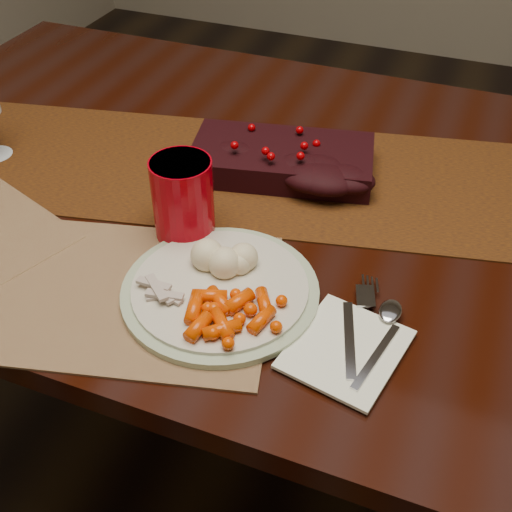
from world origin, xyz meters
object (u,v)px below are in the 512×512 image
at_px(turkey_shreds, 161,292).
at_px(placemat_main, 127,293).
at_px(red_cup, 183,198).
at_px(dining_table, 300,340).
at_px(baby_carrots, 226,314).
at_px(dinner_plate, 220,290).
at_px(mashed_potatoes, 223,255).
at_px(centerpiece, 282,156).
at_px(napkin, 346,349).

bearing_deg(turkey_shreds, placemat_main, 177.90).
bearing_deg(placemat_main, red_cup, 69.79).
distance_m(dining_table, baby_carrots, 0.53).
xyz_separation_m(dinner_plate, mashed_potatoes, (-0.01, 0.04, 0.03)).
distance_m(turkey_shreds, red_cup, 0.17).
bearing_deg(baby_carrots, turkey_shreds, 174.50).
height_order(centerpiece, turkey_shreds, centerpiece).
bearing_deg(baby_carrots, red_cup, 130.46).
bearing_deg(turkey_shreds, baby_carrots, -5.50).
bearing_deg(placemat_main, dining_table, 50.43).
bearing_deg(napkin, centerpiece, 131.92).
relative_size(mashed_potatoes, napkin, 0.56).
xyz_separation_m(dinner_plate, red_cup, (-0.11, 0.11, 0.06)).
xyz_separation_m(centerpiece, mashed_potatoes, (0.02, -0.29, 0.01)).
xyz_separation_m(dinner_plate, napkin, (0.19, -0.04, -0.01)).
bearing_deg(napkin, baby_carrots, -161.97).
relative_size(dinner_plate, turkey_shreds, 4.42).
height_order(baby_carrots, napkin, baby_carrots).
height_order(baby_carrots, mashed_potatoes, mashed_potatoes).
distance_m(baby_carrots, red_cup, 0.22).
relative_size(placemat_main, red_cup, 3.20).
distance_m(dinner_plate, mashed_potatoes, 0.05).
relative_size(baby_carrots, napkin, 0.75).
distance_m(placemat_main, napkin, 0.31).
xyz_separation_m(mashed_potatoes, red_cup, (-0.09, 0.07, 0.03)).
height_order(baby_carrots, turkey_shreds, baby_carrots).
xyz_separation_m(napkin, red_cup, (-0.30, 0.15, 0.06)).
bearing_deg(dining_table, placemat_main, -115.68).
bearing_deg(baby_carrots, mashed_potatoes, 115.97).
height_order(dining_table, centerpiece, centerpiece).
relative_size(dinner_plate, mashed_potatoes, 3.25).
relative_size(baby_carrots, turkey_shreds, 1.81).
height_order(turkey_shreds, napkin, turkey_shreds).
distance_m(centerpiece, baby_carrots, 0.39).
xyz_separation_m(centerpiece, turkey_shreds, (-0.04, -0.38, -0.01)).
relative_size(centerpiece, red_cup, 2.46).
xyz_separation_m(dining_table, napkin, (0.15, -0.33, 0.38)).
xyz_separation_m(placemat_main, turkey_shreds, (0.06, -0.00, 0.02)).
bearing_deg(turkey_shreds, dining_table, 72.92).
bearing_deg(dinner_plate, turkey_shreds, -144.54).
height_order(placemat_main, turkey_shreds, turkey_shreds).
relative_size(baby_carrots, mashed_potatoes, 1.33).
height_order(placemat_main, red_cup, red_cup).
bearing_deg(centerpiece, placemat_main, -104.45).
height_order(mashed_potatoes, turkey_shreds, mashed_potatoes).
bearing_deg(dining_table, centerpiece, 149.23).
bearing_deg(red_cup, napkin, -26.15).
bearing_deg(napkin, turkey_shreds, -166.74).
height_order(centerpiece, napkin, centerpiece).
height_order(mashed_potatoes, napkin, mashed_potatoes).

